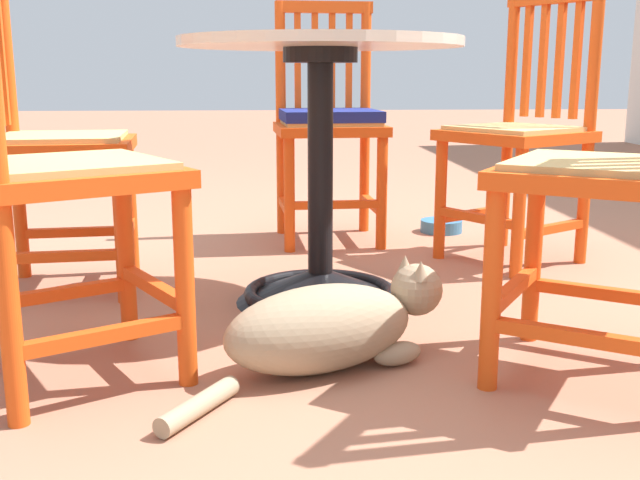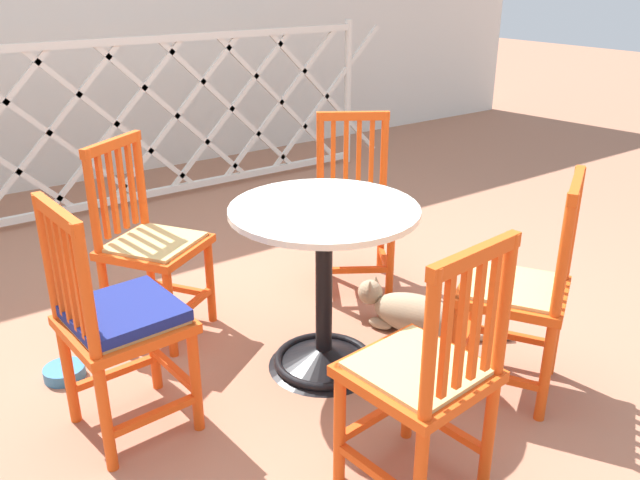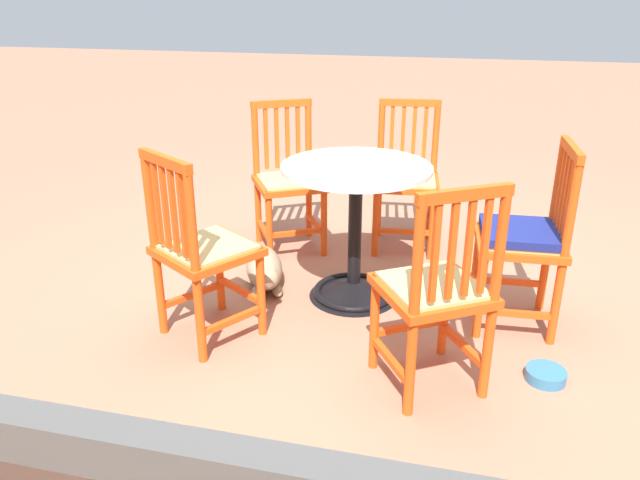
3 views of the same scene
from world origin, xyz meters
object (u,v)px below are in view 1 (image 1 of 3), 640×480
at_px(orange_chair_near_fence, 520,135).
at_px(pet_water_bowl, 441,226).
at_px(orange_chair_at_corner, 619,176).
at_px(cafe_table, 320,203).
at_px(orange_chair_tucked_in, 52,145).
at_px(orange_chair_facing_out, 329,125).
at_px(orange_chair_by_planter, 54,176).
at_px(tabby_cat, 335,326).

height_order(orange_chair_near_fence, pet_water_bowl, orange_chair_near_fence).
relative_size(orange_chair_at_corner, orange_chair_near_fence, 1.00).
relative_size(cafe_table, orange_chair_near_fence, 0.83).
bearing_deg(orange_chair_tucked_in, orange_chair_facing_out, 127.23).
height_order(orange_chair_near_fence, orange_chair_tucked_in, same).
distance_m(cafe_table, orange_chair_near_fence, 0.86).
xyz_separation_m(orange_chair_by_planter, tabby_cat, (-0.02, 0.57, -0.34)).
bearing_deg(orange_chair_facing_out, cafe_table, -6.10).
relative_size(orange_chair_near_fence, pet_water_bowl, 5.36).
distance_m(orange_chair_at_corner, orange_chair_near_fence, 1.08).
xyz_separation_m(orange_chair_facing_out, tabby_cat, (1.34, -0.09, -0.35)).
relative_size(orange_chair_by_planter, tabby_cat, 1.48).
xyz_separation_m(cafe_table, orange_chair_at_corner, (0.61, 0.56, 0.15)).
bearing_deg(pet_water_bowl, orange_chair_near_fence, 17.18).
height_order(orange_chair_tucked_in, pet_water_bowl, orange_chair_tucked_in).
relative_size(orange_chair_at_corner, orange_chair_tucked_in, 1.00).
height_order(orange_chair_at_corner, orange_chair_tucked_in, same).
distance_m(orange_chair_at_corner, pet_water_bowl, 1.60).
height_order(tabby_cat, pet_water_bowl, tabby_cat).
bearing_deg(cafe_table, tabby_cat, -0.17).
xyz_separation_m(orange_chair_at_corner, orange_chair_tucked_in, (-0.78, -1.33, 0.00)).
height_order(orange_chair_facing_out, orange_chair_by_planter, same).
height_order(cafe_table, orange_chair_facing_out, orange_chair_facing_out).
distance_m(cafe_table, orange_chair_tucked_in, 0.80).
relative_size(orange_chair_near_fence, orange_chair_by_planter, 1.00).
relative_size(orange_chair_tucked_in, pet_water_bowl, 5.36).
xyz_separation_m(orange_chair_tucked_in, tabby_cat, (0.68, 0.77, -0.34)).
relative_size(cafe_table, orange_chair_tucked_in, 0.83).
xyz_separation_m(orange_chair_near_fence, orange_chair_by_planter, (0.99, -1.29, 0.00)).
height_order(cafe_table, orange_chair_at_corner, orange_chair_at_corner).
distance_m(orange_chair_at_corner, tabby_cat, 0.66).
relative_size(orange_chair_at_corner, pet_water_bowl, 5.36).
bearing_deg(orange_chair_near_fence, cafe_table, -57.20).
bearing_deg(orange_chair_at_corner, orange_chair_near_fence, 171.88).
height_order(cafe_table, orange_chair_near_fence, orange_chair_near_fence).
xyz_separation_m(tabby_cat, pet_water_bowl, (-1.45, 0.57, -0.07)).
xyz_separation_m(orange_chair_facing_out, pet_water_bowl, (-0.11, 0.48, -0.42)).
height_order(orange_chair_at_corner, pet_water_bowl, orange_chair_at_corner).
height_order(orange_chair_by_planter, pet_water_bowl, orange_chair_by_planter).
relative_size(cafe_table, pet_water_bowl, 4.47).
bearing_deg(orange_chair_by_planter, orange_chair_facing_out, 153.99).
height_order(orange_chair_at_corner, tabby_cat, orange_chair_at_corner).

